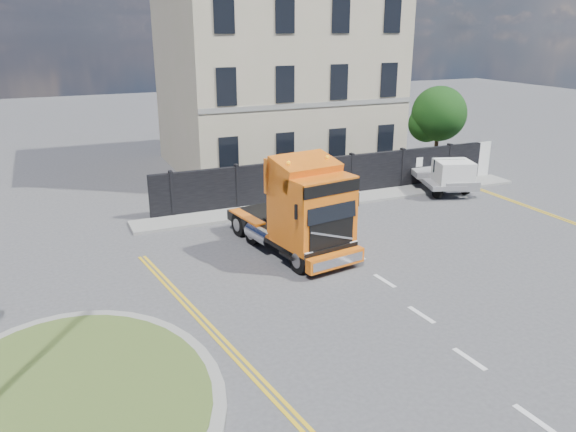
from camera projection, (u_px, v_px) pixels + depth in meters
name	position (u px, v px, depth m)	size (l,w,h in m)	color
ground	(299.00, 292.00, 17.83)	(120.00, 120.00, 0.00)	#424244
traffic_island	(71.00, 400.00, 12.54)	(6.80, 6.80, 0.17)	gray
hoarding_fence	(343.00, 176.00, 27.81)	(18.80, 0.25, 2.00)	black
georgian_building	(275.00, 67.00, 32.59)	(12.30, 10.30, 12.80)	#B2A48E
tree	(436.00, 116.00, 32.82)	(3.20, 3.20, 4.80)	#382619
pavement_far	(342.00, 200.00, 27.12)	(20.00, 1.60, 0.12)	gray
truck	(302.00, 213.00, 20.25)	(3.17, 6.33, 3.62)	black
flatbed_pickup	(446.00, 175.00, 28.08)	(2.98, 4.69, 1.79)	slate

